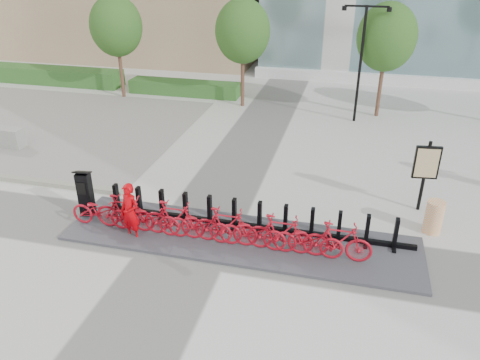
% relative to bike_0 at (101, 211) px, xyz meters
% --- Properties ---
extents(ground, '(120.00, 120.00, 0.00)m').
position_rel_bike_0_xyz_m(ground, '(2.60, 0.05, -0.55)').
color(ground, silver).
extents(gravel_patch, '(14.00, 14.00, 0.00)m').
position_rel_bike_0_xyz_m(gravel_patch, '(-7.40, 7.05, -0.54)').
color(gravel_patch, gray).
rests_on(gravel_patch, ground).
extents(hedge_a, '(10.00, 1.40, 0.90)m').
position_rel_bike_0_xyz_m(hedge_a, '(-11.40, 13.55, -0.10)').
color(hedge_a, '#325C29').
rests_on(hedge_a, ground).
extents(hedge_b, '(6.00, 1.20, 0.70)m').
position_rel_bike_0_xyz_m(hedge_b, '(-2.40, 13.25, -0.20)').
color(hedge_b, '#325C29').
rests_on(hedge_b, ground).
extents(tree_0, '(2.60, 2.60, 5.10)m').
position_rel_bike_0_xyz_m(tree_0, '(-5.40, 12.05, 3.04)').
color(tree_0, brown).
rests_on(tree_0, ground).
extents(tree_1, '(2.60, 2.60, 5.10)m').
position_rel_bike_0_xyz_m(tree_1, '(1.10, 12.05, 3.04)').
color(tree_1, brown).
rests_on(tree_1, ground).
extents(tree_2, '(2.60, 2.60, 5.10)m').
position_rel_bike_0_xyz_m(tree_2, '(7.60, 12.05, 3.04)').
color(tree_2, brown).
rests_on(tree_2, ground).
extents(streetlamp, '(2.00, 0.20, 5.00)m').
position_rel_bike_0_xyz_m(streetlamp, '(6.60, 11.05, 2.59)').
color(streetlamp, black).
rests_on(streetlamp, ground).
extents(dock_pad, '(9.60, 2.40, 0.08)m').
position_rel_bike_0_xyz_m(dock_pad, '(3.90, 0.35, -0.51)').
color(dock_pad, '#3F4047').
rests_on(dock_pad, ground).
extents(dock_rail_posts, '(8.02, 0.50, 0.85)m').
position_rel_bike_0_xyz_m(dock_rail_posts, '(3.96, 0.82, -0.04)').
color(dock_rail_posts, black).
rests_on(dock_rail_posts, dock_pad).
extents(bike_0, '(1.78, 0.62, 0.93)m').
position_rel_bike_0_xyz_m(bike_0, '(0.00, 0.00, 0.00)').
color(bike_0, '#A20C1A').
rests_on(bike_0, dock_pad).
extents(bike_1, '(1.73, 0.49, 1.04)m').
position_rel_bike_0_xyz_m(bike_1, '(0.72, 0.00, 0.05)').
color(bike_1, '#A20C1A').
rests_on(bike_1, dock_pad).
extents(bike_2, '(1.78, 0.62, 0.93)m').
position_rel_bike_0_xyz_m(bike_2, '(1.44, 0.00, 0.00)').
color(bike_2, '#A20C1A').
rests_on(bike_2, dock_pad).
extents(bike_3, '(1.73, 0.49, 1.04)m').
position_rel_bike_0_xyz_m(bike_3, '(2.16, 0.00, 0.05)').
color(bike_3, '#A20C1A').
rests_on(bike_3, dock_pad).
extents(bike_4, '(1.78, 0.62, 0.93)m').
position_rel_bike_0_xyz_m(bike_4, '(2.88, 0.00, 0.00)').
color(bike_4, '#A20C1A').
rests_on(bike_4, dock_pad).
extents(bike_5, '(1.73, 0.49, 1.04)m').
position_rel_bike_0_xyz_m(bike_5, '(3.60, 0.00, 0.05)').
color(bike_5, '#A20C1A').
rests_on(bike_5, dock_pad).
extents(bike_6, '(1.78, 0.62, 0.93)m').
position_rel_bike_0_xyz_m(bike_6, '(4.32, 0.00, 0.00)').
color(bike_6, '#A20C1A').
rests_on(bike_6, dock_pad).
extents(bike_7, '(1.73, 0.49, 1.04)m').
position_rel_bike_0_xyz_m(bike_7, '(5.04, 0.00, 0.05)').
color(bike_7, '#A20C1A').
rests_on(bike_7, dock_pad).
extents(bike_8, '(1.78, 0.62, 0.93)m').
position_rel_bike_0_xyz_m(bike_8, '(5.76, 0.00, 0.00)').
color(bike_8, '#A20C1A').
rests_on(bike_8, dock_pad).
extents(bike_9, '(1.73, 0.49, 1.04)m').
position_rel_bike_0_xyz_m(bike_9, '(6.48, 0.00, 0.05)').
color(bike_9, '#A20C1A').
rests_on(bike_9, dock_pad).
extents(kiosk, '(0.49, 0.43, 1.44)m').
position_rel_bike_0_xyz_m(kiosk, '(-0.74, 0.48, 0.22)').
color(kiosk, black).
rests_on(kiosk, dock_pad).
extents(worker_red, '(0.69, 0.56, 1.64)m').
position_rel_bike_0_xyz_m(worker_red, '(1.04, -0.28, 0.27)').
color(worker_red, '#C10008').
rests_on(worker_red, ground).
extents(construction_barrel, '(0.63, 0.63, 0.95)m').
position_rel_bike_0_xyz_m(construction_barrel, '(8.98, 2.04, -0.07)').
color(construction_barrel, orange).
rests_on(construction_barrel, ground).
extents(jersey_barrier, '(2.00, 0.62, 0.77)m').
position_rel_bike_0_xyz_m(jersey_barrier, '(-6.97, 4.58, -0.16)').
color(jersey_barrier, '#9B9C90').
rests_on(jersey_barrier, ground).
extents(map_sign, '(0.73, 0.20, 2.21)m').
position_rel_bike_0_xyz_m(map_sign, '(8.73, 3.26, 0.92)').
color(map_sign, black).
rests_on(map_sign, ground).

